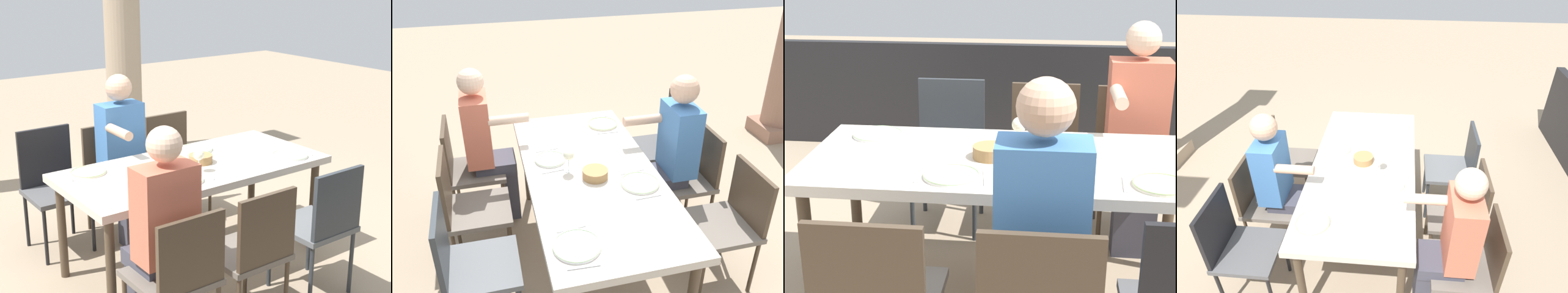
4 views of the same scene
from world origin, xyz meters
TOP-DOWN VIEW (x-y plane):
  - ground_plane at (0.00, 0.00)m, footprint 16.00×16.00m
  - dining_table at (0.00, 0.00)m, footprint 1.89×0.87m
  - chair_west_north at (-0.71, 0.86)m, footprint 0.44×0.44m
  - chair_west_south at (-0.71, -0.85)m, footprint 0.44×0.44m
  - chair_mid_north at (-0.19, 0.85)m, footprint 0.44×0.44m
  - chair_mid_south at (-0.19, -0.86)m, footprint 0.44×0.44m
  - chair_east_north at (0.40, 0.85)m, footprint 0.44×0.44m
  - chair_east_south at (0.40, -0.86)m, footprint 0.44×0.44m
  - diner_woman_green at (-0.19, 0.66)m, footprint 0.35×0.49m
  - diner_man_white at (-0.71, -0.67)m, footprint 0.35×0.49m
  - plate_0 at (-0.68, 0.27)m, footprint 0.24×0.24m
  - fork_0 at (-0.83, 0.27)m, footprint 0.02×0.17m
  - spoon_0 at (-0.53, 0.27)m, footprint 0.03×0.17m
  - plate_1 at (-0.23, -0.25)m, footprint 0.22×0.22m
  - wine_glass_1 at (-0.06, -0.15)m, footprint 0.08×0.08m
  - fork_1 at (-0.38, -0.25)m, footprint 0.03×0.17m
  - spoon_1 at (-0.08, -0.25)m, footprint 0.03×0.17m
  - plate_2 at (0.21, 0.27)m, footprint 0.25×0.25m
  - fork_2 at (0.06, 0.27)m, footprint 0.04×0.17m
  - spoon_2 at (0.36, 0.27)m, footprint 0.02×0.17m
  - plate_3 at (0.69, -0.26)m, footprint 0.26×0.26m
  - fork_3 at (0.54, -0.26)m, footprint 0.03×0.17m
  - spoon_3 at (0.84, -0.26)m, footprint 0.02×0.17m
  - bread_basket at (0.07, 0.01)m, footprint 0.17×0.17m

SIDE VIEW (x-z plane):
  - ground_plane at x=0.00m, z-range 0.00..0.00m
  - chair_mid_north at x=-0.19m, z-range 0.07..0.94m
  - chair_east_north at x=0.40m, z-range 0.08..0.95m
  - chair_mid_south at x=-0.19m, z-range 0.07..0.97m
  - chair_west_south at x=-0.71m, z-range 0.08..0.97m
  - chair_west_north at x=-0.71m, z-range 0.07..1.00m
  - chair_east_south at x=0.40m, z-range 0.08..0.99m
  - dining_table at x=0.00m, z-range 0.31..1.08m
  - diner_man_white at x=-0.71m, z-range 0.04..1.36m
  - diner_woman_green at x=-0.19m, z-range 0.05..1.37m
  - fork_0 at x=-0.83m, z-range 0.76..0.77m
  - spoon_0 at x=-0.53m, z-range 0.76..0.77m
  - fork_1 at x=-0.38m, z-range 0.76..0.77m
  - spoon_1 at x=-0.08m, z-range 0.76..0.77m
  - fork_2 at x=0.06m, z-range 0.76..0.77m
  - spoon_2 at x=0.36m, z-range 0.76..0.77m
  - fork_3 at x=0.54m, z-range 0.76..0.77m
  - spoon_3 at x=0.84m, z-range 0.76..0.77m
  - plate_3 at x=0.69m, z-range 0.76..0.78m
  - plate_2 at x=0.21m, z-range 0.76..0.78m
  - plate_0 at x=-0.68m, z-range 0.76..0.78m
  - plate_1 at x=-0.23m, z-range 0.76..0.78m
  - bread_basket at x=0.07m, z-range 0.76..0.82m
  - wine_glass_1 at x=-0.06m, z-range 0.80..0.96m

